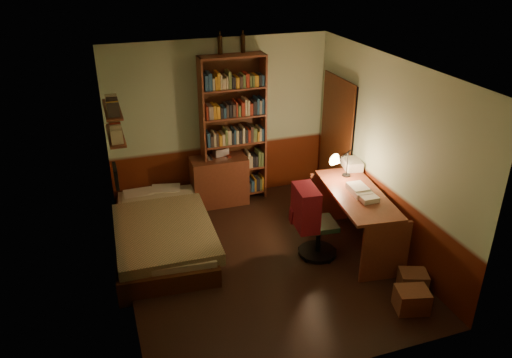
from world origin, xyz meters
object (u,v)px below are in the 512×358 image
object	(u,v)px
dresser	(219,181)
mini_stereo	(220,151)
desk_lamp	(348,158)
office_chair	(319,226)
desk	(355,220)
bookshelf	(233,131)
cardboard_box_a	(412,300)
cardboard_box_b	(413,280)
bed	(162,223)

from	to	relation	value
dresser	mini_stereo	xyz separation A→B (m)	(0.07, 0.12, 0.45)
desk_lamp	office_chair	world-z (taller)	desk_lamp
desk	office_chair	xyz separation A→B (m)	(-0.54, -0.01, 0.02)
bookshelf	desk	size ratio (longest dim) A/B	1.49
mini_stereo	cardboard_box_a	distance (m)	3.71
desk	cardboard_box_a	bearing A→B (deg)	-83.04
dresser	office_chair	bearing A→B (deg)	-63.39
desk	office_chair	distance (m)	0.54
desk	cardboard_box_b	size ratio (longest dim) A/B	4.83
bookshelf	cardboard_box_a	distance (m)	3.68
desk	desk_lamp	bearing A→B (deg)	84.66
bookshelf	office_chair	distance (m)	2.17
desk	cardboard_box_b	distance (m)	1.13
dresser	mini_stereo	distance (m)	0.48
bed	cardboard_box_b	bearing A→B (deg)	-31.19
dresser	office_chair	distance (m)	2.07
desk_lamp	office_chair	bearing A→B (deg)	-132.57
dresser	bookshelf	bearing A→B (deg)	18.58
mini_stereo	cardboard_box_a	world-z (taller)	mini_stereo
mini_stereo	bookshelf	world-z (taller)	bookshelf
cardboard_box_a	cardboard_box_b	world-z (taller)	cardboard_box_a
desk	cardboard_box_b	bearing A→B (deg)	-69.84
bed	cardboard_box_a	size ratio (longest dim) A/B	6.29
office_chair	cardboard_box_b	size ratio (longest dim) A/B	2.68
cardboard_box_b	mini_stereo	bearing A→B (deg)	117.70
dresser	office_chair	world-z (taller)	office_chair
desk	bookshelf	bearing A→B (deg)	127.00
cardboard_box_a	desk	bearing A→B (deg)	90.22
mini_stereo	bookshelf	bearing A→B (deg)	-19.62
cardboard_box_b	cardboard_box_a	bearing A→B (deg)	-126.95
office_chair	cardboard_box_b	world-z (taller)	office_chair
dresser	office_chair	size ratio (longest dim) A/B	1.00
desk	cardboard_box_b	world-z (taller)	desk
dresser	desk	bearing A→B (deg)	-51.29
bookshelf	desk	world-z (taller)	bookshelf
bed	cardboard_box_b	world-z (taller)	bed
mini_stereo	bookshelf	distance (m)	0.40
bed	mini_stereo	size ratio (longest dim) A/B	10.10
bookshelf	desk_lamp	size ratio (longest dim) A/B	4.35
bed	bookshelf	distance (m)	1.89
office_chair	bookshelf	bearing A→B (deg)	112.66
desk_lamp	cardboard_box_a	world-z (taller)	desk_lamp
dresser	cardboard_box_a	size ratio (longest dim) A/B	2.42
desk	dresser	bearing A→B (deg)	133.93
dresser	desk	world-z (taller)	desk
bed	desk	xyz separation A→B (m)	(2.50, -0.94, 0.09)
desk_lamp	mini_stereo	bearing A→B (deg)	143.38
dresser	desk_lamp	xyz separation A→B (m)	(1.53, -1.35, 0.73)
desk	cardboard_box_b	xyz separation A→B (m)	(0.25, -1.06, -0.31)
bookshelf	cardboard_box_b	distance (m)	3.48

